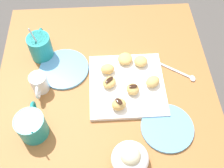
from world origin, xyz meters
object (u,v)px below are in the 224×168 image
beignet_5 (108,69)px  dining_table (106,106)px  saucer_sky_right (167,128)px  pastry_plate_square (127,85)px  coffee_mug_teal_right (40,46)px  beignet_4 (125,59)px  ice_cream_bowl (130,158)px  saucer_sky_left (64,69)px  cream_pitcher_white (39,83)px  beignet_1 (153,82)px  beignet_6 (109,81)px  beignet_3 (133,89)px  beignet_0 (119,104)px  coffee_mug_teal_left (32,125)px  beignet_2 (141,61)px

beignet_5 → dining_table: bearing=170.3°
saucer_sky_right → pastry_plate_square: bearing=34.6°
coffee_mug_teal_right → beignet_4: bearing=-100.9°
ice_cream_bowl → saucer_sky_left: bearing=30.5°
cream_pitcher_white → saucer_sky_right: 0.47m
coffee_mug_teal_right → beignet_1: (-0.17, -0.41, -0.02)m
saucer_sky_left → beignet_6: size_ratio=3.63×
dining_table → beignet_1: (-0.01, -0.17, 0.18)m
beignet_3 → saucer_sky_left: bearing=63.7°
saucer_sky_right → beignet_4: beignet_4 is taller
saucer_sky_left → beignet_0: (-0.18, -0.19, 0.03)m
coffee_mug_teal_right → beignet_4: size_ratio=2.73×
ice_cream_bowl → beignet_5: size_ratio=2.27×
coffee_mug_teal_left → beignet_6: coffee_mug_teal_left is taller
coffee_mug_teal_left → ice_cream_bowl: 0.32m
beignet_4 → beignet_2: bearing=-104.5°
beignet_0 → beignet_4: bearing=-11.0°
beignet_1 → pastry_plate_square: bearing=86.1°
ice_cream_bowl → beignet_5: (0.33, 0.05, -0.00)m
beignet_4 → saucer_sky_right: bearing=-157.0°
dining_table → cream_pitcher_white: 0.30m
pastry_plate_square → coffee_mug_teal_left: (-0.16, 0.32, 0.04)m
beignet_2 → beignet_6: (-0.08, 0.12, -0.00)m
saucer_sky_right → beignet_1: bearing=9.6°
beignet_5 → coffee_mug_teal_right: bearing=66.9°
dining_table → saucer_sky_right: saucer_sky_right is taller
coffee_mug_teal_left → beignet_2: size_ratio=2.69×
pastry_plate_square → saucer_sky_right: bearing=-145.4°
dining_table → beignet_4: beignet_4 is taller
ice_cream_bowl → pastry_plate_square: bearing=-3.3°
pastry_plate_square → beignet_5: bearing=49.0°
coffee_mug_teal_right → saucer_sky_right: coffee_mug_teal_right is taller
pastry_plate_square → beignet_6: (0.01, 0.06, 0.02)m
dining_table → beignet_2: beignet_2 is taller
ice_cream_bowl → beignet_0: 0.18m
beignet_2 → beignet_5: (-0.03, 0.13, 0.00)m
saucer_sky_right → beignet_4: 0.30m
cream_pitcher_white → saucer_sky_left: size_ratio=0.56×
beignet_0 → beignet_2: 0.21m
ice_cream_bowl → saucer_sky_left: 0.42m
coffee_mug_teal_left → saucer_sky_left: bearing=-19.0°
beignet_1 → beignet_4: bearing=39.1°
coffee_mug_teal_right → beignet_0: 0.38m
saucer_sky_right → beignet_0: bearing=63.0°
pastry_plate_square → beignet_4: 0.11m
saucer_sky_right → beignet_0: (0.08, 0.16, 0.03)m
cream_pitcher_white → beignet_6: cream_pitcher_white is taller
saucer_sky_right → beignet_1: 0.17m
coffee_mug_teal_left → beignet_2: bearing=-56.6°
dining_table → beignet_2: size_ratio=17.26×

